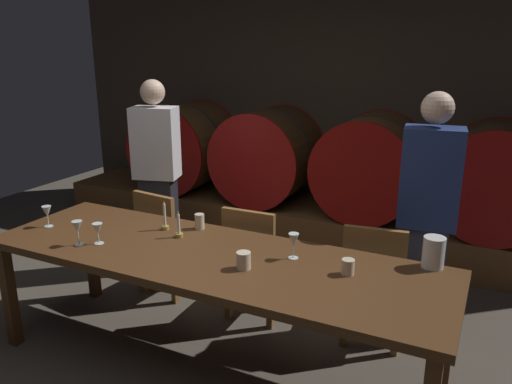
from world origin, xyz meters
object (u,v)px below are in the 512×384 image
at_px(wine_glass_center_left, 77,227).
at_px(cup_right, 348,267).
at_px(dining_table, 210,264).
at_px(cup_left, 200,221).
at_px(wine_barrel_center_right, 371,166).
at_px(chair_left, 165,237).
at_px(wine_glass_center_right, 98,229).
at_px(wine_glass_far_left, 47,212).
at_px(wine_barrel_far_right, 496,179).
at_px(guest_left, 157,175).
at_px(wine_glass_far_right, 294,241).
at_px(chair_center, 254,257).
at_px(candle_right, 179,230).
at_px(guest_right, 427,216).
at_px(candle_left, 165,222).
at_px(pitcher, 434,252).
at_px(chair_right, 374,278).
at_px(wine_barrel_far_left, 185,146).
at_px(wine_barrel_center_left, 268,155).

distance_m(wine_glass_center_left, cup_right, 1.67).
relative_size(dining_table, cup_left, 27.24).
bearing_deg(wine_glass_center_left, wine_barrel_center_right, 65.31).
bearing_deg(chair_left, wine_glass_center_right, 105.93).
bearing_deg(chair_left, wine_glass_far_left, 70.07).
height_order(wine_barrel_far_right, guest_left, guest_left).
bearing_deg(wine_glass_center_left, guest_left, 106.37).
distance_m(wine_glass_far_right, cup_right, 0.36).
bearing_deg(wine_barrel_far_right, chair_left, -144.38).
relative_size(chair_center, wine_glass_far_left, 5.96).
height_order(wine_barrel_far_right, wine_glass_center_left, wine_barrel_far_right).
bearing_deg(guest_left, candle_right, 116.00).
xyz_separation_m(guest_right, candle_left, (-1.59, -0.78, -0.04)).
xyz_separation_m(dining_table, pitcher, (1.23, 0.39, 0.15)).
height_order(wine_glass_center_left, cup_right, wine_glass_center_left).
bearing_deg(dining_table, chair_center, 92.54).
distance_m(wine_barrel_center_right, guest_left, 2.04).
bearing_deg(dining_table, chair_right, 40.10).
bearing_deg(candle_left, cup_left, 29.53).
height_order(chair_right, wine_glass_far_right, wine_glass_far_right).
distance_m(chair_right, candle_right, 1.33).
bearing_deg(wine_barrel_far_left, wine_barrel_center_left, 0.00).
bearing_deg(guest_left, wine_glass_center_left, 89.62).
relative_size(wine_barrel_far_right, chair_left, 1.12).
bearing_deg(wine_glass_center_left, pitcher, 17.33).
relative_size(wine_barrel_far_right, wine_glass_center_right, 7.25).
height_order(guest_right, cup_left, guest_right).
bearing_deg(chair_right, wine_barrel_far_left, -39.87).
height_order(wine_barrel_far_left, cup_left, wine_barrel_far_left).
bearing_deg(chair_right, wine_barrel_center_left, -54.33).
distance_m(chair_right, wine_glass_far_left, 2.27).
relative_size(wine_barrel_center_right, cup_left, 9.36).
bearing_deg(guest_left, cup_left, 123.58).
relative_size(wine_glass_center_right, cup_right, 1.53).
distance_m(wine_barrel_far_right, guest_right, 1.42).
bearing_deg(wine_glass_far_right, guest_right, 53.11).
distance_m(chair_center, wine_glass_center_right, 1.15).
xyz_separation_m(guest_left, candle_right, (0.88, -0.95, -0.05)).
height_order(dining_table, guest_right, guest_right).
bearing_deg(wine_barrel_far_right, candle_right, -129.22).
bearing_deg(guest_right, cup_right, 66.23).
height_order(wine_barrel_far_left, chair_center, wine_barrel_far_left).
relative_size(wine_glass_far_left, cup_right, 1.67).
distance_m(chair_left, wine_glass_center_right, 0.95).
relative_size(wine_barrel_center_right, cup_right, 11.12).
xyz_separation_m(chair_right, pitcher, (0.39, -0.31, 0.38)).
relative_size(chair_center, candle_right, 4.90).
height_order(wine_barrel_center_right, pitcher, wine_barrel_center_right).
distance_m(chair_right, pitcher, 0.63).
distance_m(wine_glass_far_left, wine_glass_far_right, 1.74).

